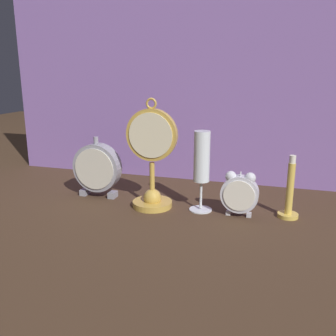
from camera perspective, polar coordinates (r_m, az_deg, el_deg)
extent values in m
plane|color=#422D1E|center=(1.01, -1.33, -6.64)|extent=(4.00, 4.00, 0.00)
cube|color=#8460A8|center=(1.25, 3.39, 14.16)|extent=(1.30, 0.01, 0.71)
cylinder|color=gold|center=(1.04, -2.39, -5.46)|extent=(0.11, 0.11, 0.02)
sphere|color=gold|center=(1.04, -2.40, -4.53)|extent=(0.05, 0.05, 0.05)
cylinder|color=gold|center=(1.02, -2.43, -2.15)|extent=(0.01, 0.01, 0.11)
cylinder|color=gold|center=(0.99, -2.51, 5.06)|extent=(0.14, 0.02, 0.14)
cylinder|color=beige|center=(0.98, -2.70, 4.96)|extent=(0.12, 0.00, 0.12)
torus|color=gold|center=(0.98, -2.56, 9.78)|extent=(0.03, 0.01, 0.03)
cube|color=silver|center=(1.00, 9.18, -6.73)|extent=(0.01, 0.01, 0.01)
cube|color=silver|center=(0.99, 12.24, -6.99)|extent=(0.01, 0.01, 0.01)
cylinder|color=silver|center=(0.98, 10.86, -3.90)|extent=(0.10, 0.03, 0.10)
cylinder|color=silver|center=(0.96, 10.75, -4.20)|extent=(0.08, 0.00, 0.08)
sphere|color=silver|center=(0.96, 9.56, -1.29)|extent=(0.03, 0.03, 0.03)
sphere|color=silver|center=(0.96, 12.41, -1.51)|extent=(0.03, 0.03, 0.03)
cylinder|color=silver|center=(0.96, 11.00, -1.07)|extent=(0.00, 0.00, 0.02)
cube|color=gray|center=(1.16, -12.56, -3.57)|extent=(0.02, 0.03, 0.02)
cube|color=gray|center=(1.12, -8.42, -4.05)|extent=(0.02, 0.03, 0.02)
cylinder|color=gray|center=(1.12, -10.72, 0.09)|extent=(0.14, 0.04, 0.14)
cylinder|color=beige|center=(1.10, -11.22, -0.17)|extent=(0.12, 0.00, 0.12)
cylinder|color=gray|center=(1.10, -10.92, 4.18)|extent=(0.01, 0.01, 0.02)
cylinder|color=silver|center=(1.02, 4.98, -6.25)|extent=(0.06, 0.06, 0.01)
cylinder|color=silver|center=(1.01, 5.03, -4.07)|extent=(0.01, 0.01, 0.08)
cylinder|color=white|center=(0.98, 5.17, 1.76)|extent=(0.04, 0.04, 0.13)
cylinder|color=#DBC675|center=(0.98, 5.14, 0.43)|extent=(0.04, 0.04, 0.09)
cylinder|color=gold|center=(1.02, 17.78, -6.86)|extent=(0.05, 0.05, 0.01)
cylinder|color=gold|center=(0.99, 18.10, -3.03)|extent=(0.02, 0.02, 0.13)
cylinder|color=silver|center=(0.98, 18.46, 1.26)|extent=(0.02, 0.02, 0.02)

